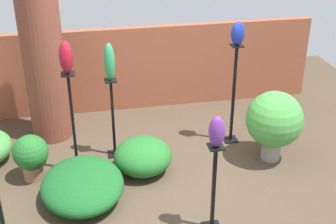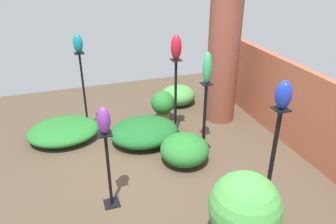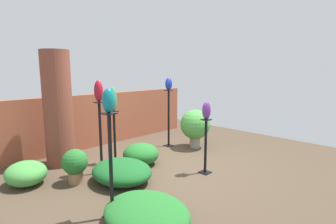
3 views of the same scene
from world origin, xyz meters
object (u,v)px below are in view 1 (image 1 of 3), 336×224
object	(u,v)px
potted_plant_front_left	(31,155)
art_vase_jade	(109,62)
pedestal_ruby	(74,129)
art_vase_violet	(217,132)
pedestal_violet	(213,192)
pedestal_cobalt	(233,98)
brick_pillar	(44,60)
potted_plant_near_pillar	(274,121)
pedestal_jade	(113,122)
art_vase_cobalt	(238,33)
art_vase_ruby	(66,57)

from	to	relation	value
potted_plant_front_left	art_vase_jade	bearing A→B (deg)	18.78
pedestal_ruby	art_vase_violet	xyz separation A→B (m)	(1.43, -1.40, 0.59)
pedestal_violet	pedestal_cobalt	world-z (taller)	pedestal_cobalt
brick_pillar	art_vase_jade	xyz separation A→B (m)	(0.86, -0.73, 0.19)
pedestal_violet	potted_plant_near_pillar	world-z (taller)	pedestal_violet
pedestal_jade	potted_plant_front_left	size ratio (longest dim) A/B	1.84
art_vase_cobalt	potted_plant_near_pillar	xyz separation A→B (m)	(0.39, -0.57, -1.04)
pedestal_violet	pedestal_ruby	bearing A→B (deg)	135.65
brick_pillar	pedestal_violet	size ratio (longest dim) A/B	2.24
pedestal_violet	pedestal_jade	size ratio (longest dim) A/B	0.94
potted_plant_near_pillar	potted_plant_front_left	bearing A→B (deg)	177.51
art_vase_jade	pedestal_cobalt	bearing A→B (deg)	2.17
art_vase_jade	potted_plant_near_pillar	distance (m)	2.29
art_vase_ruby	art_vase_cobalt	xyz separation A→B (m)	(2.22, 0.38, 0.03)
pedestal_cobalt	pedestal_jade	bearing A→B (deg)	-177.83
art_vase_cobalt	brick_pillar	bearing A→B (deg)	165.54
brick_pillar	art_vase_cobalt	size ratio (longest dim) A/B	7.48
brick_pillar	art_vase_jade	bearing A→B (deg)	-40.10
pedestal_violet	art_vase_violet	bearing A→B (deg)	0.00
art_vase_jade	pedestal_ruby	bearing A→B (deg)	-148.82
pedestal_ruby	potted_plant_front_left	size ratio (longest dim) A/B	2.26
art_vase_violet	pedestal_ruby	bearing A→B (deg)	135.65
pedestal_cobalt	art_vase_jade	world-z (taller)	art_vase_jade
art_vase_jade	pedestal_jade	bearing A→B (deg)	45.00
brick_pillar	pedestal_cobalt	bearing A→B (deg)	-14.46
art_vase_cobalt	potted_plant_front_left	size ratio (longest dim) A/B	0.52
brick_pillar	art_vase_violet	world-z (taller)	brick_pillar
pedestal_cobalt	potted_plant_near_pillar	size ratio (longest dim) A/B	1.49
potted_plant_front_left	brick_pillar	bearing A→B (deg)	78.91
art_vase_violet	art_vase_jade	xyz separation A→B (m)	(-0.91, 1.71, 0.15)
pedestal_ruby	potted_plant_near_pillar	bearing A→B (deg)	-4.16
brick_pillar	pedestal_violet	distance (m)	3.10
art_vase_ruby	art_vase_jade	distance (m)	0.64
pedestal_ruby	art_vase_jade	size ratio (longest dim) A/B	2.81
pedestal_violet	pedestal_jade	bearing A→B (deg)	118.06
art_vase_cobalt	potted_plant_near_pillar	bearing A→B (deg)	-55.63
art_vase_ruby	potted_plant_near_pillar	xyz separation A→B (m)	(2.61, -0.19, -1.01)
pedestal_cobalt	brick_pillar	bearing A→B (deg)	165.54
pedestal_ruby	art_vase_jade	world-z (taller)	art_vase_jade
art_vase_jade	potted_plant_front_left	xyz separation A→B (m)	(-1.08, -0.37, -1.03)
potted_plant_near_pillar	art_vase_cobalt	bearing A→B (deg)	124.37
art_vase_violet	art_vase_jade	world-z (taller)	art_vase_jade
pedestal_jade	art_vase_violet	distance (m)	2.07
pedestal_cobalt	pedestal_ruby	bearing A→B (deg)	-170.33
potted_plant_front_left	art_vase_ruby	bearing A→B (deg)	5.31
brick_pillar	art_vase_jade	distance (m)	1.14
art_vase_ruby	potted_plant_near_pillar	bearing A→B (deg)	-4.16
potted_plant_near_pillar	pedestal_jade	bearing A→B (deg)	166.45
pedestal_ruby	potted_plant_front_left	xyz separation A→B (m)	(-0.56, -0.05, -0.29)
brick_pillar	pedestal_violet	world-z (taller)	brick_pillar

